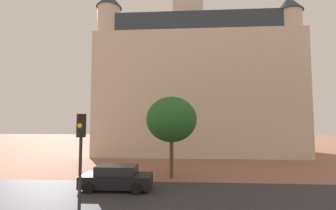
# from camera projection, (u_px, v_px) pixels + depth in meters

# --- Properties ---
(ground_plane) EXTENTS (120.00, 120.00, 0.00)m
(ground_plane) POSITION_uv_depth(u_px,v_px,m) (164.00, 187.00, 14.89)
(ground_plane) COLOR #93604C
(street_asphalt_strip) EXTENTS (120.00, 7.12, 0.00)m
(street_asphalt_strip) POSITION_uv_depth(u_px,v_px,m) (161.00, 199.00, 12.56)
(street_asphalt_strip) COLOR #2D2D33
(street_asphalt_strip) RESTS_ON ground_plane
(landmark_building) EXTENTS (25.27, 13.87, 30.68)m
(landmark_building) POSITION_uv_depth(u_px,v_px,m) (194.00, 87.00, 33.20)
(landmark_building) COLOR beige
(landmark_building) RESTS_ON ground_plane
(car_black) EXTENTS (4.27, 2.03, 1.47)m
(car_black) POSITION_uv_depth(u_px,v_px,m) (117.00, 178.00, 14.36)
(car_black) COLOR black
(car_black) RESTS_ON ground_plane
(traffic_light_pole) EXTENTS (0.28, 0.34, 4.46)m
(traffic_light_pole) POSITION_uv_depth(u_px,v_px,m) (81.00, 149.00, 8.88)
(traffic_light_pole) COLOR black
(traffic_light_pole) RESTS_ON ground_plane
(tree_curb_far) EXTENTS (3.80, 3.80, 6.05)m
(tree_curb_far) POSITION_uv_depth(u_px,v_px,m) (171.00, 119.00, 17.53)
(tree_curb_far) COLOR brown
(tree_curb_far) RESTS_ON ground_plane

